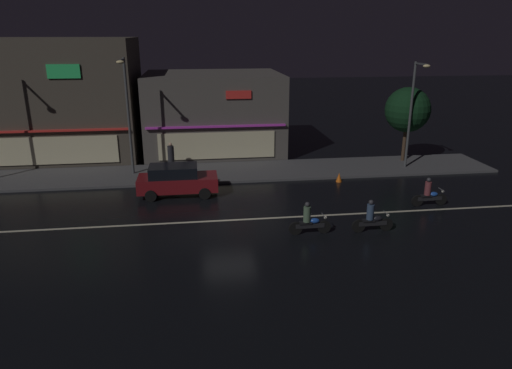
% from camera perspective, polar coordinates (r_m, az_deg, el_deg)
% --- Properties ---
extents(ground_plane, '(140.00, 140.00, 0.00)m').
position_cam_1_polar(ground_plane, '(22.03, -3.41, -4.46)').
color(ground_plane, black).
extents(lane_divider_stripe, '(33.64, 0.16, 0.01)m').
position_cam_1_polar(lane_divider_stripe, '(22.03, -3.41, -4.44)').
color(lane_divider_stripe, beige).
rests_on(lane_divider_stripe, ground).
extents(sidewalk_far, '(35.41, 4.30, 0.14)m').
position_cam_1_polar(sidewalk_far, '(29.31, -4.56, 1.52)').
color(sidewalk_far, '#4C4C4F').
rests_on(sidewalk_far, ground).
extents(storefront_left_block, '(10.43, 7.59, 8.18)m').
position_cam_1_polar(storefront_left_block, '(35.41, -23.00, 9.72)').
color(storefront_left_block, '#4C443A').
rests_on(storefront_left_block, ground).
extents(storefront_center_block, '(9.74, 7.98, 5.72)m').
position_cam_1_polar(storefront_center_block, '(34.58, -5.26, 8.85)').
color(storefront_center_block, '#56514C').
rests_on(storefront_center_block, ground).
extents(streetlamp_mid, '(0.44, 1.64, 7.00)m').
position_cam_1_polar(streetlamp_mid, '(28.67, -15.66, 9.16)').
color(streetlamp_mid, '#47494C').
rests_on(streetlamp_mid, sidewalk_far).
extents(streetlamp_east, '(0.44, 1.64, 6.69)m').
position_cam_1_polar(streetlamp_east, '(30.69, 18.86, 9.12)').
color(streetlamp_east, '#47494C').
rests_on(streetlamp_east, sidewalk_far).
extents(pedestrian_on_sidewalk, '(0.41, 0.41, 1.74)m').
position_cam_1_polar(pedestrian_on_sidewalk, '(29.95, -10.48, 3.36)').
color(pedestrian_on_sidewalk, '#232328').
rests_on(pedestrian_on_sidewalk, sidewalk_far).
extents(street_tree, '(2.98, 2.98, 4.97)m').
position_cam_1_polar(street_tree, '(32.59, 18.27, 8.77)').
color(street_tree, '#473323').
rests_on(street_tree, sidewalk_far).
extents(parked_car_near_kerb, '(4.30, 1.98, 1.67)m').
position_cam_1_polar(parked_car_near_kerb, '(25.48, -9.80, 0.59)').
color(parked_car_near_kerb, maroon).
rests_on(parked_car_near_kerb, ground).
extents(motorcycle_lead, '(1.90, 0.60, 1.52)m').
position_cam_1_polar(motorcycle_lead, '(25.20, 20.63, -1.12)').
color(motorcycle_lead, black).
rests_on(motorcycle_lead, ground).
extents(motorcycle_opposite_lane, '(1.90, 0.60, 1.52)m').
position_cam_1_polar(motorcycle_opposite_lane, '(20.45, 6.58, -4.49)').
color(motorcycle_opposite_lane, black).
rests_on(motorcycle_opposite_lane, ground).
extents(motorcycle_trailing_far, '(1.90, 0.60, 1.52)m').
position_cam_1_polar(motorcycle_trailing_far, '(21.20, 14.16, -4.10)').
color(motorcycle_trailing_far, black).
rests_on(motorcycle_trailing_far, ground).
extents(traffic_cone, '(0.36, 0.36, 0.55)m').
position_cam_1_polar(traffic_cone, '(27.96, 10.25, 0.89)').
color(traffic_cone, orange).
rests_on(traffic_cone, ground).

